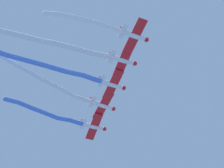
# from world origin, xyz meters

# --- Properties ---
(airplane_lead) EXTENTS (7.27, 5.66, 1.84)m
(airplane_lead) POSITION_xyz_m (-5.76, -0.98, 68.32)
(airplane_lead) COLOR white
(smoke_trail_lead) EXTENTS (5.16, 13.36, 1.73)m
(smoke_trail_lead) POSITION_xyz_m (-9.17, 7.54, 68.73)
(smoke_trail_lead) COLOR white
(airplane_left_wing) EXTENTS (7.34, 5.68, 1.84)m
(airplane_left_wing) POSITION_xyz_m (-0.55, 1.33, 68.62)
(airplane_left_wing) COLOR white
(smoke_trail_left_wing) EXTENTS (7.97, 19.56, 1.86)m
(smoke_trail_left_wing) POSITION_xyz_m (-5.21, 12.91, 68.13)
(smoke_trail_left_wing) COLOR white
(airplane_right_wing) EXTENTS (7.29, 5.66, 1.84)m
(airplane_right_wing) POSITION_xyz_m (4.68, 3.64, 68.32)
(airplane_right_wing) COLOR white
(smoke_trail_right_wing) EXTENTS (10.01, 23.45, 2.35)m
(smoke_trail_right_wing) POSITION_xyz_m (-0.81, 17.28, 69.07)
(smoke_trail_right_wing) COLOR #4C75DB
(airplane_slot) EXTENTS (7.23, 5.63, 1.84)m
(airplane_slot) POSITION_xyz_m (9.90, 5.96, 68.62)
(airplane_slot) COLOR white
(smoke_trail_slot) EXTENTS (18.24, 22.39, 2.39)m
(smoke_trail_slot) POSITION_xyz_m (0.74, 19.63, 69.54)
(smoke_trail_slot) COLOR white
(airplane_trail) EXTENTS (7.37, 5.69, 1.84)m
(airplane_trail) POSITION_xyz_m (15.10, 8.26, 68.32)
(airplane_trail) COLOR white
(smoke_trail_trail) EXTENTS (8.43, 14.83, 1.39)m
(smoke_trail_trail) POSITION_xyz_m (10.54, 17.70, 68.35)
(smoke_trail_trail) COLOR #4C75DB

